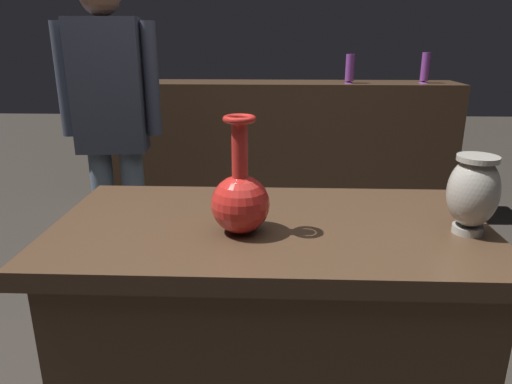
{
  "coord_description": "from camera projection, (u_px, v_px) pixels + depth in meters",
  "views": [
    {
      "loc": [
        0.01,
        -1.22,
        1.29
      ],
      "look_at": [
        -0.04,
        -0.03,
        0.9
      ],
      "focal_mm": 32.92,
      "sensor_mm": 36.0,
      "label": 1
    }
  ],
  "objects": [
    {
      "name": "display_plinth",
      "position": [
        269.0,
        343.0,
        1.43
      ],
      "size": [
        1.2,
        0.64,
        0.8
      ],
      "color": "#422D1E",
      "rests_on": "ground_plane"
    },
    {
      "name": "back_display_shelf",
      "position": [
        273.0,
        150.0,
        3.49
      ],
      "size": [
        2.6,
        0.4,
        0.99
      ],
      "color": "#422D1E",
      "rests_on": "ground_plane"
    },
    {
      "name": "vase_centerpiece",
      "position": [
        240.0,
        198.0,
        1.22
      ],
      "size": [
        0.15,
        0.15,
        0.31
      ],
      "color": "red",
      "rests_on": "display_plinth"
    },
    {
      "name": "vase_tall_behind",
      "position": [
        473.0,
        192.0,
        1.2
      ],
      "size": [
        0.13,
        0.13,
        0.21
      ],
      "color": "gray",
      "rests_on": "display_plinth"
    },
    {
      "name": "shelf_vase_far_right",
      "position": [
        425.0,
        69.0,
        3.23
      ],
      "size": [
        0.07,
        0.07,
        0.2
      ],
      "color": "#7A388E",
      "rests_on": "back_display_shelf"
    },
    {
      "name": "shelf_vase_right",
      "position": [
        350.0,
        69.0,
        3.22
      ],
      "size": [
        0.07,
        0.07,
        0.19
      ],
      "color": "#7A388E",
      "rests_on": "back_display_shelf"
    },
    {
      "name": "shelf_vase_far_left",
      "position": [
        129.0,
        74.0,
        3.36
      ],
      "size": [
        0.09,
        0.09,
        0.16
      ],
      "color": "#E55B1E",
      "rests_on": "back_display_shelf"
    },
    {
      "name": "visitor_near_left",
      "position": [
        112.0,
        121.0,
        2.23
      ],
      "size": [
        0.47,
        0.21,
        1.56
      ],
      "rotation": [
        0.0,
        0.0,
        3.23
      ],
      "color": "slate",
      "rests_on": "ground_plane"
    }
  ]
}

